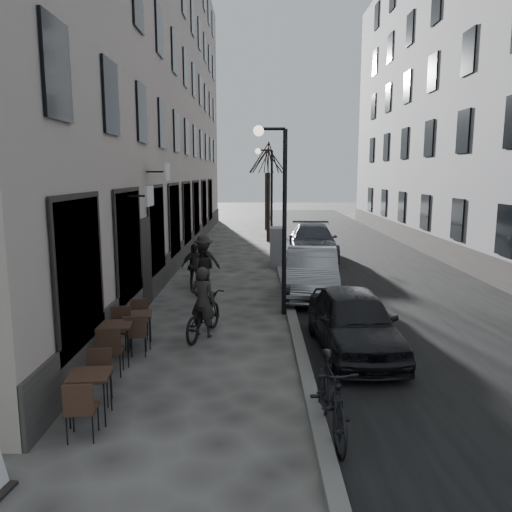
{
  "coord_description": "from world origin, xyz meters",
  "views": [
    {
      "loc": [
        -0.74,
        -7.38,
        3.85
      ],
      "look_at": [
        -0.77,
        4.98,
        1.8
      ],
      "focal_mm": 35.0,
      "sensor_mm": 36.0,
      "label": 1
    }
  ],
  "objects_px": {
    "streetlamp_far": "(268,187)",
    "tree_far": "(266,161)",
    "pedestrian_mid": "(204,261)",
    "car_far": "(313,241)",
    "car_mid": "(312,272)",
    "bicycle": "(203,315)",
    "moped": "(331,397)",
    "utility_cabinet": "(277,247)",
    "bistro_set_c": "(138,326)",
    "pedestrian_far": "(194,266)",
    "streetlamp_near": "(278,200)",
    "bistro_set_b": "(115,339)",
    "pedestrian_near": "(202,269)",
    "car_near": "(354,321)",
    "tree_near": "(268,159)",
    "bistro_set_a": "(90,392)"
  },
  "relations": [
    {
      "from": "pedestrian_mid",
      "to": "car_near",
      "type": "bearing_deg",
      "value": 107.54
    },
    {
      "from": "car_mid",
      "to": "car_far",
      "type": "distance_m",
      "value": 7.21
    },
    {
      "from": "bistro_set_c",
      "to": "pedestrian_far",
      "type": "xyz_separation_m",
      "value": [
        0.55,
        5.73,
        0.31
      ]
    },
    {
      "from": "streetlamp_far",
      "to": "tree_far",
      "type": "bearing_deg",
      "value": 89.54
    },
    {
      "from": "car_near",
      "to": "bistro_set_b",
      "type": "bearing_deg",
      "value": -174.38
    },
    {
      "from": "bistro_set_b",
      "to": "utility_cabinet",
      "type": "bearing_deg",
      "value": 63.52
    },
    {
      "from": "tree_far",
      "to": "moped",
      "type": "bearing_deg",
      "value": -89.06
    },
    {
      "from": "car_near",
      "to": "car_mid",
      "type": "bearing_deg",
      "value": 91.91
    },
    {
      "from": "tree_near",
      "to": "pedestrian_far",
      "type": "relative_size",
      "value": 3.69
    },
    {
      "from": "tree_near",
      "to": "car_mid",
      "type": "relative_size",
      "value": 1.26
    },
    {
      "from": "tree_near",
      "to": "utility_cabinet",
      "type": "bearing_deg",
      "value": -88.54
    },
    {
      "from": "tree_near",
      "to": "moped",
      "type": "height_order",
      "value": "tree_near"
    },
    {
      "from": "bicycle",
      "to": "moped",
      "type": "bearing_deg",
      "value": 133.47
    },
    {
      "from": "bistro_set_a",
      "to": "bicycle",
      "type": "distance_m",
      "value": 4.32
    },
    {
      "from": "bistro_set_b",
      "to": "car_mid",
      "type": "height_order",
      "value": "car_mid"
    },
    {
      "from": "bistro_set_a",
      "to": "car_mid",
      "type": "bearing_deg",
      "value": 56.05
    },
    {
      "from": "bicycle",
      "to": "car_near",
      "type": "xyz_separation_m",
      "value": [
        3.39,
        -1.05,
        0.17
      ]
    },
    {
      "from": "streetlamp_far",
      "to": "bicycle",
      "type": "xyz_separation_m",
      "value": [
        -1.86,
        -13.9,
        -2.64
      ]
    },
    {
      "from": "bistro_set_c",
      "to": "utility_cabinet",
      "type": "relative_size",
      "value": 0.96
    },
    {
      "from": "bistro_set_a",
      "to": "moped",
      "type": "bearing_deg",
      "value": -13.03
    },
    {
      "from": "streetlamp_near",
      "to": "moped",
      "type": "bearing_deg",
      "value": -85.39
    },
    {
      "from": "pedestrian_near",
      "to": "moped",
      "type": "xyz_separation_m",
      "value": [
        2.83,
        -8.55,
        -0.26
      ]
    },
    {
      "from": "tree_near",
      "to": "pedestrian_mid",
      "type": "bearing_deg",
      "value": -102.26
    },
    {
      "from": "utility_cabinet",
      "to": "car_near",
      "type": "bearing_deg",
      "value": -81.27
    },
    {
      "from": "tree_far",
      "to": "car_far",
      "type": "relative_size",
      "value": 1.08
    },
    {
      "from": "tree_near",
      "to": "car_far",
      "type": "height_order",
      "value": "tree_near"
    },
    {
      "from": "tree_far",
      "to": "car_near",
      "type": "xyz_separation_m",
      "value": [
        1.46,
        -23.95,
        -3.97
      ]
    },
    {
      "from": "car_far",
      "to": "moped",
      "type": "distance_m",
      "value": 15.89
    },
    {
      "from": "car_far",
      "to": "car_mid",
      "type": "bearing_deg",
      "value": -92.96
    },
    {
      "from": "tree_far",
      "to": "car_mid",
      "type": "relative_size",
      "value": 1.26
    },
    {
      "from": "tree_far",
      "to": "car_near",
      "type": "relative_size",
      "value": 1.4
    },
    {
      "from": "car_near",
      "to": "tree_near",
      "type": "bearing_deg",
      "value": 92.56
    },
    {
      "from": "tree_near",
      "to": "car_near",
      "type": "height_order",
      "value": "tree_near"
    },
    {
      "from": "pedestrian_near",
      "to": "car_near",
      "type": "distance_m",
      "value": 6.32
    },
    {
      "from": "pedestrian_mid",
      "to": "car_far",
      "type": "xyz_separation_m",
      "value": [
        4.4,
        5.77,
        -0.11
      ]
    },
    {
      "from": "streetlamp_far",
      "to": "utility_cabinet",
      "type": "bearing_deg",
      "value": -86.79
    },
    {
      "from": "streetlamp_far",
      "to": "moped",
      "type": "xyz_separation_m",
      "value": [
        0.52,
        -18.48,
        -2.56
      ]
    },
    {
      "from": "bistro_set_a",
      "to": "car_mid",
      "type": "xyz_separation_m",
      "value": [
        4.36,
        8.2,
        0.28
      ]
    },
    {
      "from": "tree_near",
      "to": "utility_cabinet",
      "type": "height_order",
      "value": "tree_near"
    },
    {
      "from": "bistro_set_a",
      "to": "bicycle",
      "type": "bearing_deg",
      "value": 66.14
    },
    {
      "from": "tree_far",
      "to": "car_mid",
      "type": "height_order",
      "value": "tree_far"
    },
    {
      "from": "pedestrian_far",
      "to": "bicycle",
      "type": "bearing_deg",
      "value": -113.26
    },
    {
      "from": "tree_near",
      "to": "car_near",
      "type": "distance_m",
      "value": 18.44
    },
    {
      "from": "car_near",
      "to": "car_mid",
      "type": "relative_size",
      "value": 0.9
    },
    {
      "from": "utility_cabinet",
      "to": "car_mid",
      "type": "height_order",
      "value": "utility_cabinet"
    },
    {
      "from": "moped",
      "to": "car_far",
      "type": "bearing_deg",
      "value": 81.37
    },
    {
      "from": "bicycle",
      "to": "car_mid",
      "type": "bearing_deg",
      "value": -110.54
    },
    {
      "from": "pedestrian_near",
      "to": "moped",
      "type": "bearing_deg",
      "value": 110.36
    },
    {
      "from": "pedestrian_mid",
      "to": "car_far",
      "type": "relative_size",
      "value": 0.33
    },
    {
      "from": "bicycle",
      "to": "bistro_set_a",
      "type": "bearing_deg",
      "value": 88.1
    }
  ]
}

